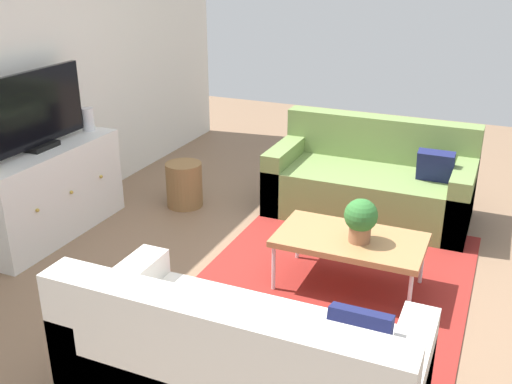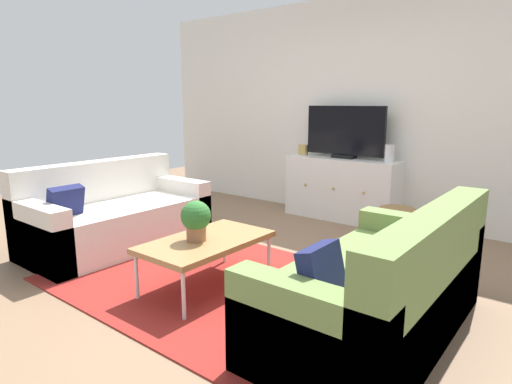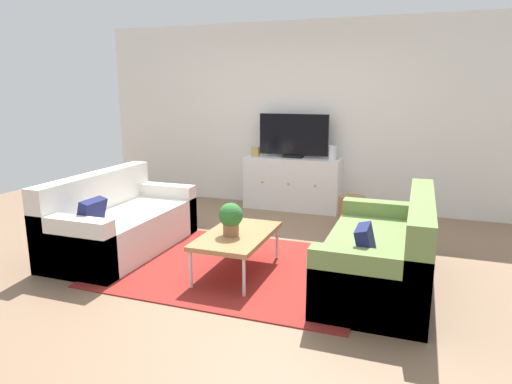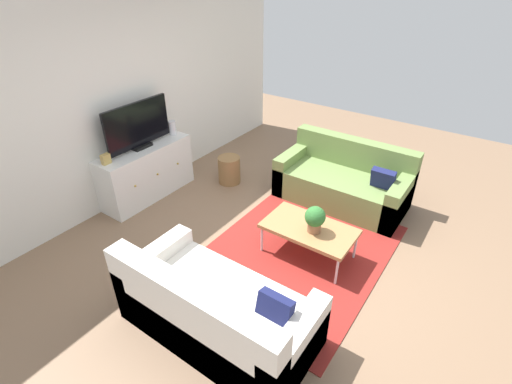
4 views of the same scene
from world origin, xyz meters
The scene contains 12 objects.
ground_plane centered at (0.00, 0.00, 0.00)m, with size 10.00×10.00×0.00m, color #84664C.
wall_back centered at (0.00, 2.55, 1.35)m, with size 6.40×0.12×2.70m, color silver.
area_rug centered at (0.00, -0.15, 0.01)m, with size 2.50×1.90×0.01m, color maroon.
couch_left_side centered at (-1.44, -0.10, 0.29)m, with size 0.88×1.77×0.84m.
couch_right_side centered at (1.44, -0.10, 0.29)m, with size 0.88×1.77×0.84m.
coffee_table centered at (0.06, -0.27, 0.37)m, with size 0.59×1.03×0.40m.
potted_plant centered at (0.03, -0.34, 0.57)m, with size 0.23×0.23×0.31m.
tv_console centered at (-0.09, 2.27, 0.38)m, with size 1.40×0.47×0.77m.
flat_screen_tv centered at (-0.09, 2.29, 1.08)m, with size 1.02×0.16×0.63m.
glass_vase centered at (0.49, 2.27, 0.87)m, with size 0.11×0.11×0.20m, color silver.
mantel_clock centered at (-0.67, 2.27, 0.83)m, with size 0.11×0.07×0.13m, color tan.
wicker_basket centered at (0.88, 1.55, 0.21)m, with size 0.34×0.34×0.42m, color olive.
Camera 3 is at (1.63, -4.10, 1.74)m, focal length 31.97 mm.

